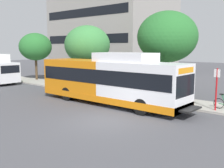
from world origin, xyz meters
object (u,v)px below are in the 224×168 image
transit_bus (109,80)px  street_tree_near_stop (167,37)px  street_tree_mid_block (87,45)px  bus_stop_sign_pole (216,86)px  street_tree_far_block (35,47)px

transit_bus → street_tree_near_stop: size_ratio=1.84×
street_tree_near_stop → street_tree_mid_block: bearing=93.4°
transit_bus → bus_stop_sign_pole: (2.40, -6.61, -0.05)m
bus_stop_sign_pole → street_tree_far_block: bearing=85.1°
bus_stop_sign_pole → street_tree_near_stop: 6.08m
bus_stop_sign_pole → street_tree_near_stop: bearing=64.6°
transit_bus → street_tree_far_block: 16.15m
street_tree_mid_block → street_tree_far_block: street_tree_mid_block is taller
transit_bus → bus_stop_sign_pole: size_ratio=4.71×
street_tree_mid_block → street_tree_far_block: bearing=89.2°
street_tree_near_stop → street_tree_far_block: size_ratio=1.20×
bus_stop_sign_pole → street_tree_near_stop: street_tree_near_stop is taller
transit_bus → street_tree_far_block: size_ratio=2.21×
street_tree_mid_block → street_tree_far_block: 8.97m
transit_bus → street_tree_near_stop: (4.63, -1.92, 3.09)m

